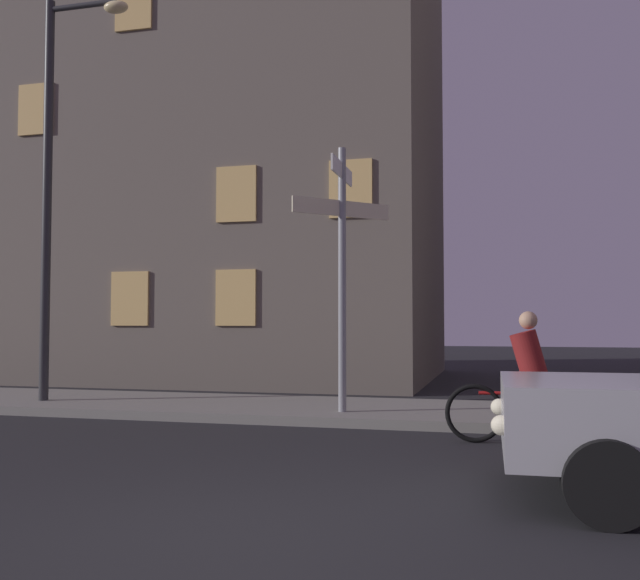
{
  "coord_description": "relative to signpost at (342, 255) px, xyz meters",
  "views": [
    {
      "loc": [
        1.79,
        -4.43,
        1.48
      ],
      "look_at": [
        -0.99,
        6.36,
        1.99
      ],
      "focal_mm": 39.66,
      "sensor_mm": 36.0,
      "label": 1
    }
  ],
  "objects": [
    {
      "name": "ground_plane",
      "position": [
        0.54,
        -5.93,
        -2.5
      ],
      "size": [
        80.0,
        80.0,
        0.0
      ],
      "primitive_type": "plane",
      "color": "#232326"
    },
    {
      "name": "sidewalk_kerb",
      "position": [
        0.54,
        0.67,
        -2.43
      ],
      "size": [
        40.0,
        2.77,
        0.14
      ],
      "primitive_type": "cube",
      "color": "gray",
      "rests_on": "ground_plane"
    },
    {
      "name": "signpost",
      "position": [
        0.0,
        0.0,
        0.0
      ],
      "size": [
        1.24,
        1.34,
        3.98
      ],
      "color": "gray",
      "rests_on": "sidewalk_kerb"
    },
    {
      "name": "street_lamp",
      "position": [
        -5.11,
        0.22,
        1.7
      ],
      "size": [
        1.59,
        0.28,
        6.97
      ],
      "color": "#2D2D30",
      "rests_on": "sidewalk_kerb"
    },
    {
      "name": "cyclist",
      "position": [
        2.59,
        -1.4,
        -1.75
      ],
      "size": [
        1.82,
        0.35,
        1.61
      ],
      "color": "black",
      "rests_on": "ground_plane"
    },
    {
      "name": "building_left_block",
      "position": [
        -5.66,
        7.78,
        4.56
      ],
      "size": [
        12.51,
        8.12,
        14.11
      ],
      "color": "#6B6056",
      "rests_on": "ground_plane"
    }
  ]
}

